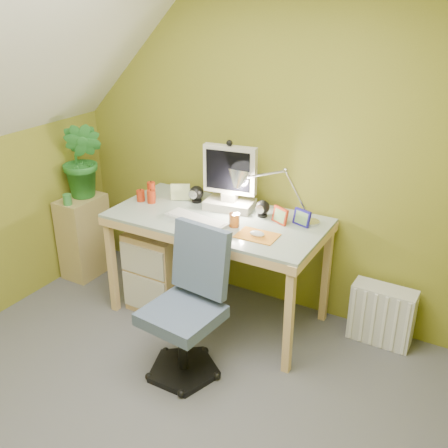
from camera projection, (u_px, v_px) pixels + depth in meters
The scene contains 20 objects.
floor at pixel (136, 425), 2.95m from camera, with size 3.20×3.20×0.01m, color #54545A.
wall_back at pixel (266, 149), 3.72m from camera, with size 3.20×0.01×2.40m, color olive.
desk at pixel (217, 267), 3.79m from camera, with size 1.49×0.75×0.80m, color tan, non-canonical shape.
monitor at pixel (230, 170), 3.65m from camera, with size 0.42×0.24×0.57m, color beige, non-canonical shape.
speaker_left at pixel (197, 194), 3.84m from camera, with size 0.11×0.11×0.13m, color black, non-canonical shape.
speaker_right at pixel (263, 209), 3.60m from camera, with size 0.10×0.10×0.12m, color black, non-canonical shape.
keyboard at pixel (196, 220), 3.54m from camera, with size 0.46×0.15×0.02m, color silver.
mousepad at pixel (257, 236), 3.34m from camera, with size 0.26×0.18×0.01m, color orange.
mouse at pixel (257, 234), 3.33m from camera, with size 0.10×0.06×0.03m, color silver.
amber_tumbler at pixel (234, 220), 3.46m from camera, with size 0.07×0.07×0.09m, color #8D4714.
candle_cluster at pixel (148, 192), 3.88m from camera, with size 0.17×0.15×0.13m, color #B52D0F, non-canonical shape.
photo_frame_red at pixel (280, 215), 3.50m from camera, with size 0.13×0.02×0.11m, color #B12C12.
photo_frame_blue at pixel (302, 218), 3.47m from camera, with size 0.13×0.02×0.11m, color navy.
photo_frame_green at pixel (180, 192), 3.89m from camera, with size 0.14×0.02×0.12m, color beige.
desk_lamp at pixel (289, 183), 3.45m from camera, with size 0.51×0.22×0.54m, color #ABABB0, non-canonical shape.
side_ledge at pixel (84, 236), 4.39m from camera, with size 0.25×0.39×0.69m, color tan.
potted_plant at pixel (83, 160), 4.14m from camera, with size 0.35×0.28×0.63m, color #26732B.
green_cup at pixel (67, 200), 4.10m from camera, with size 0.07×0.07×0.09m, color #3E9545.
task_chair at pixel (181, 314), 3.17m from camera, with size 0.49×0.49×0.88m, color #475774, non-canonical shape.
radiator at pixel (382, 315), 3.57m from camera, with size 0.42×0.17×0.42m, color silver.
Camera 1 is at (1.54, -1.67, 2.25)m, focal length 42.00 mm.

